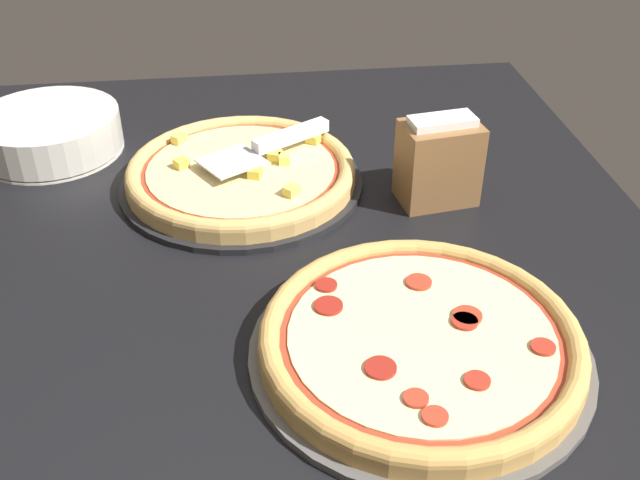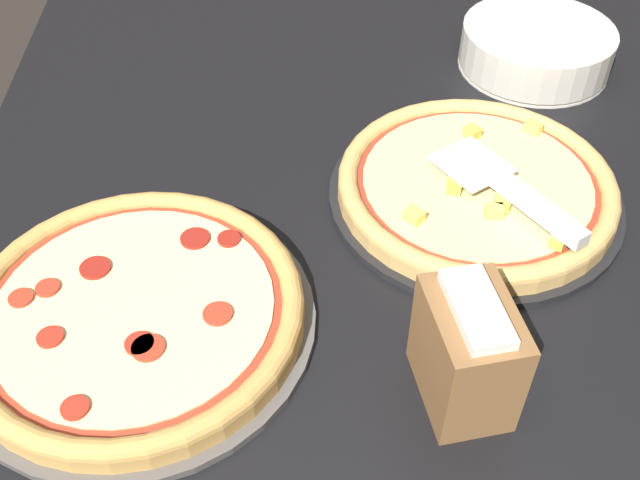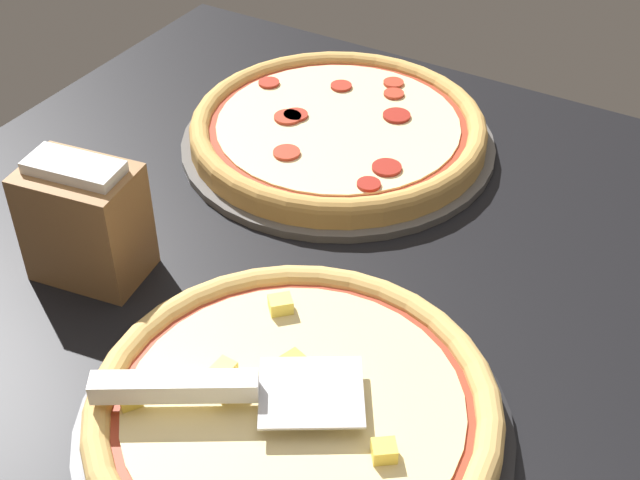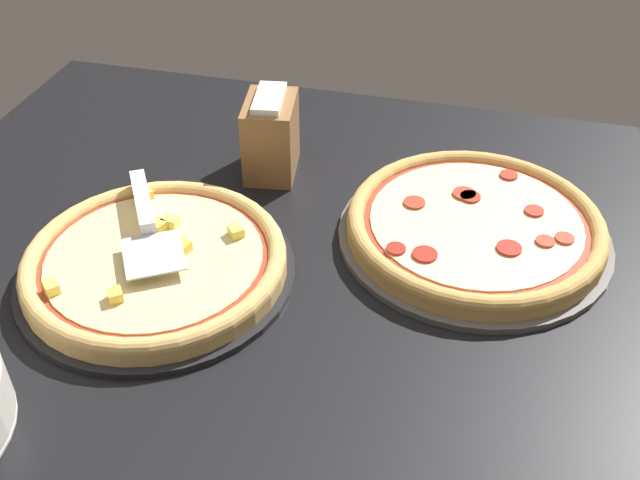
{
  "view_description": "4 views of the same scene",
  "coord_description": "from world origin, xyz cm",
  "px_view_note": "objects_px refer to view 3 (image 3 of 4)",
  "views": [
    {
      "loc": [
        0.44,
        94.67,
        61.6
      ],
      "look_at": [
        -9.74,
        10.22,
        3.0
      ],
      "focal_mm": 42.0,
      "sensor_mm": 36.0,
      "label": 1
    },
    {
      "loc": [
        -74.27,
        13.52,
        66.71
      ],
      "look_at": [
        -9.74,
        10.22,
        3.0
      ],
      "focal_mm": 42.0,
      "sensor_mm": 36.0,
      "label": 2
    },
    {
      "loc": [
        27.92,
        -54.09,
        63.18
      ],
      "look_at": [
        -9.74,
        10.22,
        3.0
      ],
      "focal_mm": 50.0,
      "sensor_mm": 36.0,
      "label": 3
    },
    {
      "loc": [
        71.64,
        31.1,
        69.19
      ],
      "look_at": [
        -9.74,
        10.22,
        3.0
      ],
      "focal_mm": 42.0,
      "sensor_mm": 36.0,
      "label": 4
    }
  ],
  "objects_px": {
    "pizza_back": "(338,128)",
    "serving_spatula": "(204,388)",
    "pizza_front": "(293,409)",
    "napkin_holder": "(85,221)"
  },
  "relations": [
    {
      "from": "serving_spatula",
      "to": "napkin_holder",
      "type": "xyz_separation_m",
      "value": [
        -0.24,
        0.12,
        0.01
      ]
    },
    {
      "from": "pizza_back",
      "to": "napkin_holder",
      "type": "relative_size",
      "value": 2.71
    },
    {
      "from": "pizza_back",
      "to": "serving_spatula",
      "type": "height_order",
      "value": "serving_spatula"
    },
    {
      "from": "pizza_front",
      "to": "napkin_holder",
      "type": "bearing_deg",
      "value": 165.74
    },
    {
      "from": "pizza_back",
      "to": "serving_spatula",
      "type": "distance_m",
      "value": 0.48
    },
    {
      "from": "pizza_front",
      "to": "serving_spatula",
      "type": "bearing_deg",
      "value": -147.84
    },
    {
      "from": "pizza_front",
      "to": "napkin_holder",
      "type": "distance_m",
      "value": 0.31
    },
    {
      "from": "pizza_front",
      "to": "pizza_back",
      "type": "height_order",
      "value": "pizza_front"
    },
    {
      "from": "pizza_back",
      "to": "serving_spatula",
      "type": "relative_size",
      "value": 1.68
    },
    {
      "from": "pizza_front",
      "to": "pizza_back",
      "type": "distance_m",
      "value": 0.47
    }
  ]
}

